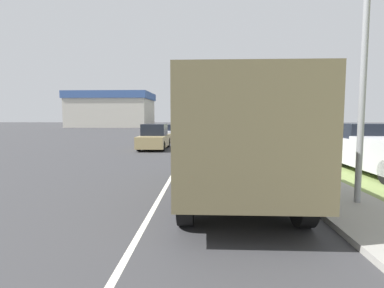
{
  "coord_description": "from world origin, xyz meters",
  "views": [
    {
      "loc": [
        1.18,
        3.77,
        2.1
      ],
      "look_at": [
        0.77,
        13.09,
        1.27
      ],
      "focal_mm": 28.0,
      "sensor_mm": 36.0,
      "label": 1
    }
  ],
  "objects_px": {
    "military_truck": "(234,134)",
    "pickup_truck": "(378,149)",
    "car_second_ahead": "(176,132)",
    "car_nearest_ahead": "(154,138)",
    "car_third_ahead": "(182,127)"
  },
  "relations": [
    {
      "from": "military_truck",
      "to": "car_nearest_ahead",
      "type": "relative_size",
      "value": 1.65
    },
    {
      "from": "car_second_ahead",
      "to": "pickup_truck",
      "type": "height_order",
      "value": "pickup_truck"
    },
    {
      "from": "military_truck",
      "to": "car_third_ahead",
      "type": "distance_m",
      "value": 33.97
    },
    {
      "from": "car_nearest_ahead",
      "to": "pickup_truck",
      "type": "xyz_separation_m",
      "value": [
        9.89,
        -8.25,
        0.17
      ]
    },
    {
      "from": "military_truck",
      "to": "pickup_truck",
      "type": "relative_size",
      "value": 1.22
    },
    {
      "from": "car_third_ahead",
      "to": "car_nearest_ahead",
      "type": "bearing_deg",
      "value": -90.41
    },
    {
      "from": "car_nearest_ahead",
      "to": "car_second_ahead",
      "type": "bearing_deg",
      "value": 87.99
    },
    {
      "from": "military_truck",
      "to": "car_second_ahead",
      "type": "xyz_separation_m",
      "value": [
        -3.74,
        22.67,
        -1.03
      ]
    },
    {
      "from": "military_truck",
      "to": "car_second_ahead",
      "type": "bearing_deg",
      "value": 99.37
    },
    {
      "from": "car_second_ahead",
      "to": "pickup_truck",
      "type": "bearing_deg",
      "value": -63.39
    },
    {
      "from": "car_second_ahead",
      "to": "car_third_ahead",
      "type": "distance_m",
      "value": 11.07
    },
    {
      "from": "military_truck",
      "to": "car_nearest_ahead",
      "type": "distance_m",
      "value": 12.64
    },
    {
      "from": "military_truck",
      "to": "pickup_truck",
      "type": "bearing_deg",
      "value": 32.43
    },
    {
      "from": "car_second_ahead",
      "to": "pickup_truck",
      "type": "xyz_separation_m",
      "value": [
        9.52,
        -19.0,
        0.27
      ]
    },
    {
      "from": "military_truck",
      "to": "pickup_truck",
      "type": "xyz_separation_m",
      "value": [
        5.78,
        3.67,
        -0.76
      ]
    }
  ]
}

